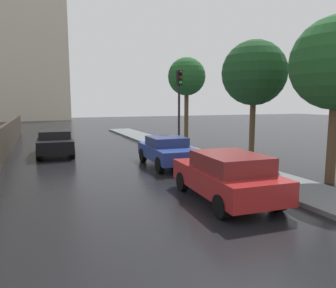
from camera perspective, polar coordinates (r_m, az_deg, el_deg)
The scene contains 7 objects.
car_red_near_kerb at distance 9.24m, azimuth 10.76°, elevation -5.72°, with size 2.10×4.05×1.42m.
car_black_mid_road at distance 18.00m, azimuth -20.09°, elevation 0.36°, with size 1.96×4.17×1.37m.
car_blue_far_ahead at distance 14.08m, azimuth -0.12°, elevation -1.20°, with size 1.96×3.93×1.31m.
traffic_light at distance 16.54m, azimuth 2.08°, elevation 8.71°, with size 0.26×0.39×4.38m.
street_tree_mid at distance 20.81m, azimuth 3.45°, elevation 12.17°, with size 2.47×2.47×5.79m.
street_tree_far at distance 15.04m, azimuth 15.58°, elevation 12.41°, with size 2.95×2.95×5.68m.
distant_tower at distance 58.22m, azimuth -26.48°, elevation 20.47°, with size 15.44×10.74×38.55m.
Camera 1 is at (-2.53, -1.90, 2.86)m, focal length 33.10 mm.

